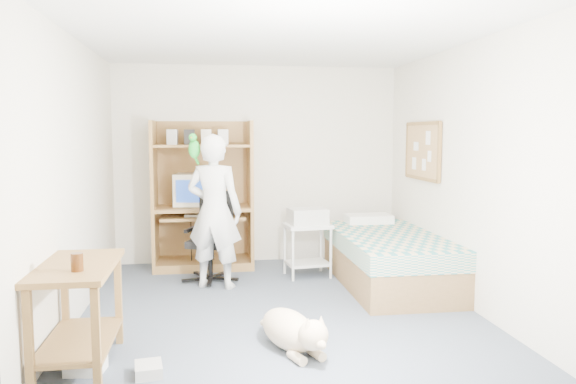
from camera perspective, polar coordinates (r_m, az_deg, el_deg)
The scene contains 21 objects.
floor at distance 5.47m, azimuth -1.09°, elevation -11.56°, with size 4.00×4.00×0.00m, color #42495A.
wall_back at distance 7.22m, azimuth -3.09°, elevation 2.80°, with size 3.60×0.02×2.50m, color beige.
wall_right at distance 5.74m, azimuth 17.01°, elevation 1.73°, with size 0.02×4.00×2.50m, color beige.
wall_left at distance 5.32m, azimuth -20.73°, elevation 1.28°, with size 0.02×4.00×2.50m, color beige.
ceiling at distance 5.29m, azimuth -1.14°, elevation 15.23°, with size 3.60×4.00×0.02m, color white.
computer_hutch at distance 6.97m, azimuth -8.62°, elevation -0.92°, with size 1.20×0.63×1.80m.
bed at distance 6.26m, azimuth 10.15°, elevation -6.66°, with size 1.02×2.02×0.66m.
side_desk at distance 4.24m, azimuth -20.53°, elevation -10.23°, with size 0.50×1.00×0.75m.
corkboard at distance 6.55m, azimuth 13.49°, elevation 4.07°, with size 0.04×0.94×0.66m.
office_chair at distance 6.40m, azimuth -7.74°, elevation -5.77°, with size 0.57×0.57×0.99m.
person at distance 6.02m, azimuth -7.49°, elevation -1.97°, with size 0.60×0.39×1.64m, color silver.
parrot at distance 5.98m, azimuth -9.52°, elevation 4.50°, with size 0.12×0.21×0.33m.
dog at distance 4.40m, azimuth 0.43°, elevation -13.87°, with size 0.52×0.92×0.36m.
printer_cart at distance 6.50m, azimuth 1.99°, elevation -5.06°, with size 0.56×0.47×0.61m.
printer at distance 6.45m, azimuth 2.00°, elevation -2.47°, with size 0.42×0.32×0.18m, color #B9B9B4.
crt_monitor at distance 6.96m, azimuth -9.65°, elevation 0.26°, with size 0.47×0.48×0.39m.
keyboard at distance 6.83m, azimuth -8.56°, elevation -2.33°, with size 0.45×0.16×0.03m, color beige.
pencil_cup at distance 6.88m, azimuth -5.94°, elevation -0.97°, with size 0.08×0.08×0.12m, color gold.
drink_glass at distance 3.95m, azimuth -20.64°, elevation -6.69°, with size 0.08×0.08×0.12m, color #3E1F09.
floor_box_a at distance 4.30m, azimuth -19.86°, elevation -16.24°, with size 0.25×0.20×0.10m, color white.
floor_box_b at distance 4.14m, azimuth -13.98°, elevation -17.10°, with size 0.18×0.22×0.08m, color #B7B7B2.
Camera 1 is at (-0.65, -5.18, 1.65)m, focal length 35.00 mm.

